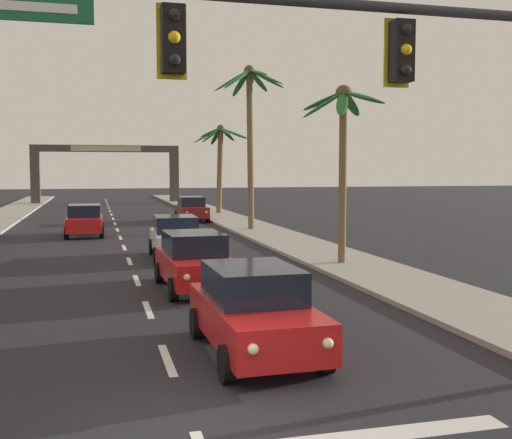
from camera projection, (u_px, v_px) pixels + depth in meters
ground_plane at (196, 436)px, 8.26m from camera, size 220.00×220.00×0.00m
sidewalk_right at (292, 242)px, 29.51m from camera, size 3.20×110.00×0.14m
lane_markings at (136, 250)px, 27.23m from camera, size 4.28×87.63×0.01m
traffic_signal_mast at (408, 87)px, 9.50m from camera, size 10.49×0.41×6.84m
sedan_lead_at_stop_bar at (254, 310)px, 11.87m from camera, size 2.01×4.47×1.68m
sedan_third_in_queue at (195, 261)px, 18.25m from camera, size 2.05×4.49×1.68m
sedan_fifth_in_queue at (176, 237)px, 24.73m from camera, size 2.04×4.49×1.68m
sedan_oncoming_far at (85, 220)px, 32.92m from camera, size 2.02×4.48×1.68m
sedan_parked_nearest_kerb at (192, 209)px, 42.31m from camera, size 1.96×4.46×1.68m
palm_right_second at (343, 131)px, 22.36m from camera, size 3.20×2.97×6.55m
palm_right_third at (250, 110)px, 35.09m from camera, size 4.14×4.46×9.37m
palm_right_farthest at (220, 151)px, 48.43m from camera, size 4.45×4.45×7.00m
town_gateway_arch at (106, 165)px, 64.49m from camera, size 14.95×0.90×6.03m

